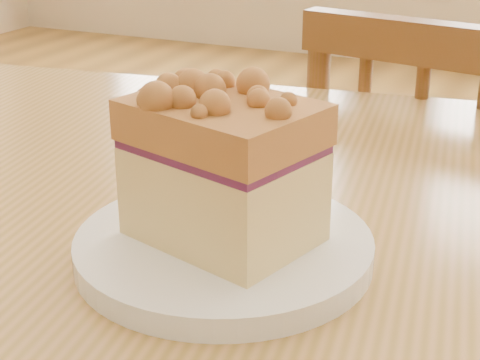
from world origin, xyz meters
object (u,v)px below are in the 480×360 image
object	(u,v)px
cafe_table_main	(238,288)
cake_slice	(223,164)
cafe_chair_main	(436,265)
plate	(224,248)

from	to	relation	value
cafe_table_main	cake_slice	world-z (taller)	cake_slice
cafe_chair_main	plate	xyz separation A→B (m)	(-0.07, -0.64, 0.32)
cafe_table_main	plate	size ratio (longest dim) A/B	5.18
plate	cake_slice	world-z (taller)	cake_slice
cafe_table_main	cake_slice	xyz separation A→B (m)	(0.05, -0.13, 0.19)
cafe_chair_main	cake_slice	xyz separation A→B (m)	(-0.07, -0.64, 0.39)
plate	cafe_table_main	bearing A→B (deg)	110.38
plate	cake_slice	xyz separation A→B (m)	(-0.00, 0.00, 0.07)
cafe_chair_main	cafe_table_main	bearing A→B (deg)	87.30
plate	cake_slice	bearing A→B (deg)	146.66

